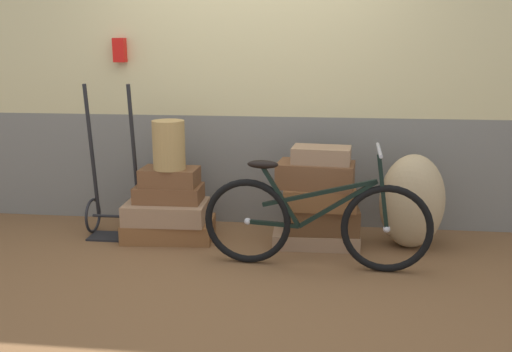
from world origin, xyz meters
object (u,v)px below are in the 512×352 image
at_px(suitcase_5, 322,219).
at_px(suitcase_6, 320,198).
at_px(suitcase_0, 169,229).
at_px(bicycle, 315,222).
at_px(suitcase_8, 321,155).
at_px(luggage_trolley, 115,202).
at_px(burlap_sack, 412,201).
at_px(suitcase_1, 167,212).
at_px(wicker_basket, 169,145).
at_px(suitcase_3, 170,177).
at_px(suitcase_7, 316,175).
at_px(suitcase_2, 169,193).
at_px(suitcase_4, 316,238).

height_order(suitcase_5, suitcase_6, suitcase_6).
height_order(suitcase_0, bicycle, bicycle).
bearing_deg(suitcase_8, luggage_trolley, -176.65).
xyz_separation_m(suitcase_8, burlap_sack, (0.71, 0.05, -0.36)).
bearing_deg(suitcase_8, bicycle, -88.96).
distance_m(suitcase_1, suitcase_5, 1.25).
distance_m(wicker_basket, burlap_sack, 1.95).
height_order(suitcase_3, bicycle, bicycle).
bearing_deg(wicker_basket, suitcase_6, -1.43).
bearing_deg(bicycle, suitcase_8, 85.49).
bearing_deg(burlap_sack, suitcase_7, -176.57).
bearing_deg(suitcase_8, suitcase_2, -175.97).
xyz_separation_m(suitcase_5, wicker_basket, (-1.21, -0.01, 0.57)).
bearing_deg(burlap_sack, suitcase_1, -178.46).
relative_size(suitcase_6, bicycle, 0.34).
height_order(suitcase_1, suitcase_4, suitcase_1).
height_order(suitcase_2, luggage_trolley, luggage_trolley).
relative_size(suitcase_1, burlap_sack, 0.87).
xyz_separation_m(suitcase_1, suitcase_7, (1.20, 0.01, 0.34)).
bearing_deg(suitcase_8, suitcase_0, -175.63).
relative_size(suitcase_8, luggage_trolley, 0.35).
bearing_deg(suitcase_2, burlap_sack, -0.60).
distance_m(suitcase_2, wicker_basket, 0.40).
bearing_deg(suitcase_0, suitcase_8, -5.41).
height_order(suitcase_7, wicker_basket, wicker_basket).
xyz_separation_m(luggage_trolley, bicycle, (1.66, -0.51, 0.06)).
distance_m(suitcase_6, burlap_sack, 0.71).
xyz_separation_m(suitcase_0, suitcase_1, (-0.01, -0.03, 0.16)).
relative_size(suitcase_1, luggage_trolley, 0.52).
distance_m(suitcase_7, bicycle, 0.50).
distance_m(luggage_trolley, burlap_sack, 2.40).
relative_size(suitcase_5, suitcase_7, 0.98).
height_order(suitcase_3, burlap_sack, burlap_sack).
xyz_separation_m(luggage_trolley, burlap_sack, (2.40, -0.02, 0.09)).
relative_size(suitcase_0, suitcase_2, 1.35).
bearing_deg(burlap_sack, suitcase_2, -179.53).
bearing_deg(burlap_sack, suitcase_8, -176.08).
bearing_deg(suitcase_6, suitcase_0, 178.08).
bearing_deg(bicycle, suitcase_0, 158.53).
height_order(suitcase_7, bicycle, bicycle).
bearing_deg(burlap_sack, suitcase_4, -176.98).
bearing_deg(suitcase_7, burlap_sack, 10.17).
bearing_deg(suitcase_8, suitcase_7, -179.68).
relative_size(suitcase_1, suitcase_3, 1.44).
bearing_deg(suitcase_5, suitcase_7, -175.80).
relative_size(luggage_trolley, burlap_sack, 1.69).
bearing_deg(suitcase_4, suitcase_7, -157.88).
distance_m(burlap_sack, bicycle, 0.89).
xyz_separation_m(suitcase_0, suitcase_2, (0.01, 0.01, 0.30)).
bearing_deg(suitcase_3, bicycle, -20.90).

